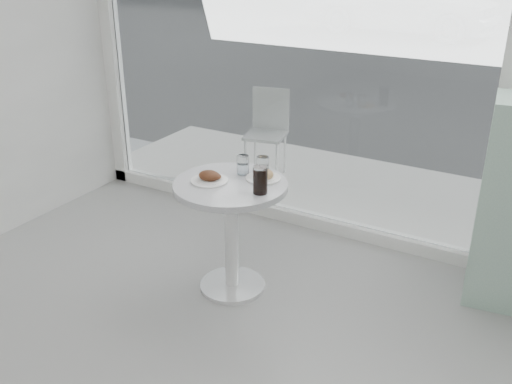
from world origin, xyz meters
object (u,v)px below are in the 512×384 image
Objects in this scene: patio_chair at (268,127)px; main_table at (231,214)px; plate_donut at (263,176)px; water_tumbler_a at (243,166)px; car_white at (402,0)px; water_tumbler_b at (263,167)px; plate_fritter at (210,178)px; cola_glass at (260,180)px.

main_table is at bearing -80.64° from patio_chair.
plate_donut reaches higher than main_table.
main_table is 6.14× the size of water_tumbler_a.
car_white is 11.71m from water_tumbler_b.
patio_chair is 1.82m from water_tumbler_a.
car_white is at bearing 102.66° from plate_donut.
water_tumbler_a is at bearing -163.19° from car_white.
plate_donut is (0.87, -1.65, 0.27)m from patio_chair.
water_tumbler_b is at bearing 59.04° from main_table.
plate_fritter is at bearing -143.06° from plate_donut.
car_white reaches higher than main_table.
water_tumbler_b reaches higher than plate_donut.
cola_glass is at bearing -65.38° from plate_donut.
plate_fritter is (-0.12, -0.05, 0.25)m from main_table.
plate_donut is 0.07m from water_tumbler_b.
water_tumbler_a is at bearing 140.05° from cola_glass.
car_white is 11.91m from plate_fritter.
water_tumbler_a is 0.97× the size of water_tumbler_b.
water_tumbler_b is (0.13, 0.04, 0.00)m from water_tumbler_a.
plate_fritter is at bearing -84.43° from patio_chair.
main_table is at bearing -120.96° from water_tumbler_b.
main_table is 1.95m from patio_chair.
main_table is at bearing -163.32° from car_white.
cola_glass is at bearing -10.30° from main_table.
plate_fritter is (0.61, -1.85, 0.27)m from patio_chair.
patio_chair is (-0.72, 1.81, -0.03)m from main_table.
car_white is 11.98m from cola_glass.
main_table is 3.27× the size of plate_fritter.
plate_fritter is at bearing -179.18° from cola_glass.
main_table is at bearing -87.71° from water_tumbler_a.
water_tumbler_a is (0.11, 0.21, 0.03)m from plate_fritter.
plate_donut is at bearing 36.94° from plate_fritter.
water_tumbler_a is 0.74× the size of cola_glass.
water_tumbler_b is (0.12, 0.20, 0.28)m from main_table.
plate_fritter reaches higher than main_table.
patio_chair is 3.74× the size of plate_donut.
patio_chair reaches higher than plate_fritter.
plate_fritter is at bearing -163.93° from car_white.
car_white is 27.65× the size of cola_glass.
car_white is at bearing 102.57° from water_tumbler_b.
patio_chair is 1.89m from plate_donut.
cola_glass is (0.25, -0.21, 0.03)m from water_tumbler_a.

